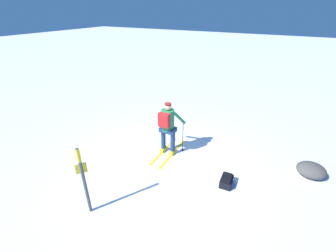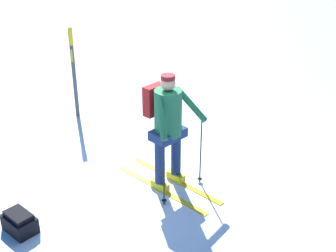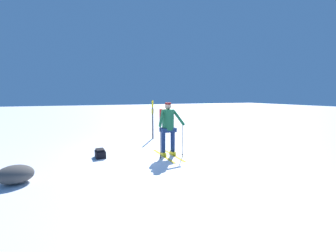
% 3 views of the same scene
% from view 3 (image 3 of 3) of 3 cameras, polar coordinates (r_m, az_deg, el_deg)
% --- Properties ---
extents(ground_plane, '(80.00, 80.00, 0.00)m').
position_cam_3_polar(ground_plane, '(8.02, -3.02, -6.77)').
color(ground_plane, white).
extents(skier, '(0.95, 1.84, 1.78)m').
position_cam_3_polar(skier, '(7.46, -0.06, 0.35)').
color(skier, gold).
rests_on(skier, ground_plane).
extents(dropped_backpack, '(0.33, 0.47, 0.28)m').
position_cam_3_polar(dropped_backpack, '(7.70, -16.83, -6.70)').
color(dropped_backpack, black).
rests_on(dropped_backpack, ground_plane).
extents(trail_marker, '(0.17, 0.20, 1.78)m').
position_cam_3_polar(trail_marker, '(10.43, -3.93, 2.53)').
color(trail_marker, '#4C4C51').
rests_on(trail_marker, ground_plane).
extents(rock_boulder, '(0.77, 0.66, 0.43)m').
position_cam_3_polar(rock_boulder, '(6.35, -34.30, -10.13)').
color(rock_boulder, '#474442').
rests_on(rock_boulder, ground_plane).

